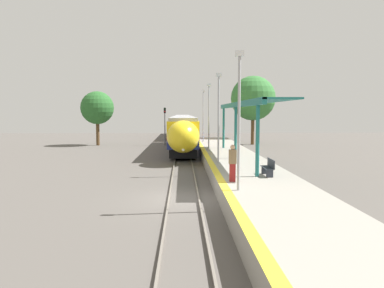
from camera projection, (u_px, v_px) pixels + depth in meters
The scene contains 15 objects.
ground_plane at pixel (184, 199), 18.39m from camera, with size 120.00×120.00×0.00m, color #56514C.
rail_left at pixel (169, 198), 18.36m from camera, with size 0.08×90.00×0.15m, color slate.
rail_right at pixel (199, 197), 18.40m from camera, with size 0.08×90.00×0.15m, color slate.
train at pixel (183, 127), 52.44m from camera, with size 2.81×47.63×3.79m.
platform_right at pixel (261, 189), 18.45m from camera, with size 4.36×64.00×0.91m.
platform_bench at pixel (269, 167), 19.79m from camera, with size 0.44×1.53×0.89m.
person_waiting at pixel (233, 162), 18.02m from camera, with size 0.36×0.24×1.80m.
railway_signal at pixel (165, 123), 48.33m from camera, with size 0.28×0.28×4.87m.
lamppost_near at pixel (239, 112), 15.84m from camera, with size 0.36×0.20×5.93m.
lamppost_mid at pixel (219, 112), 24.77m from camera, with size 0.36×0.20×5.93m.
lamppost_far at pixel (209, 112), 33.69m from camera, with size 0.36×0.20×5.93m.
lamppost_farthest at pixel (203, 112), 42.62m from camera, with size 0.36×0.20×5.93m.
station_canopy at pixel (244, 106), 27.20m from camera, with size 2.02×18.95×4.09m.
background_tree_left at pixel (97, 108), 48.15m from camera, with size 4.24×4.24×6.98m.
background_tree_right at pixel (253, 98), 49.33m from camera, with size 5.88×5.88×9.07m.
Camera 1 is at (-0.08, -18.10, 4.24)m, focal length 35.00 mm.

